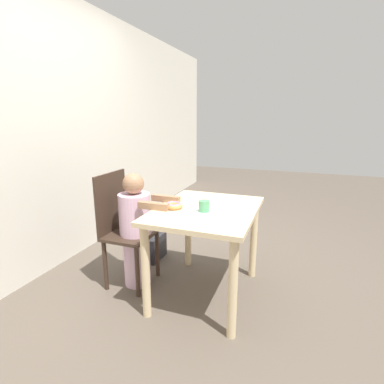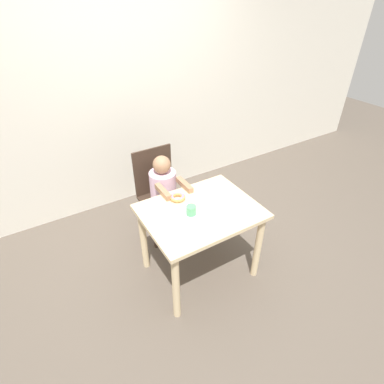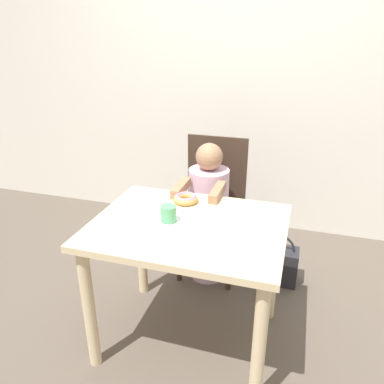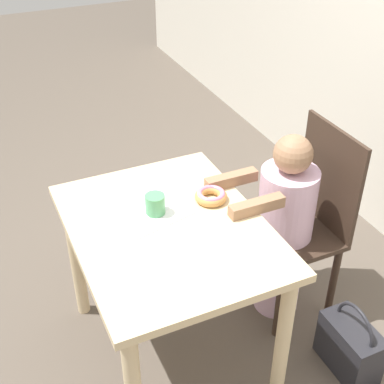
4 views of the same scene
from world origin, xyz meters
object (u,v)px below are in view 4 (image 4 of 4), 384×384
chair (304,221)px  child_figure (283,229)px  donut (211,196)px  handbag (350,346)px  cup (155,204)px

chair → child_figure: (-0.00, -0.12, -0.01)m
donut → chair: bearing=85.5°
donut → handbag: size_ratio=0.37×
child_figure → chair: bearing=90.0°
chair → child_figure: bearing=-90.0°
donut → handbag: bearing=42.0°
cup → donut: bearing=87.7°
handbag → cup: (-0.51, -0.69, 0.64)m
chair → cup: size_ratio=11.10×
child_figure → cup: size_ratio=11.24×
chair → donut: bearing=-94.5°
child_figure → donut: (-0.04, -0.36, 0.27)m
cup → handbag: bearing=53.7°
child_figure → handbag: (0.46, 0.09, -0.35)m
chair → handbag: 0.59m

